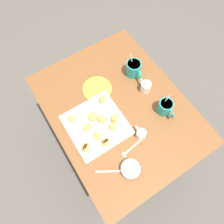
% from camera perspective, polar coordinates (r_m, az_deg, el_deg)
% --- Properties ---
extents(ground_plane, '(8.00, 8.00, 0.00)m').
position_cam_1_polar(ground_plane, '(1.89, 1.11, -8.04)').
color(ground_plane, '#514C47').
extents(dining_table, '(1.00, 0.78, 0.71)m').
position_cam_1_polar(dining_table, '(1.34, 1.55, -1.26)').
color(dining_table, brown).
rests_on(dining_table, ground_plane).
extents(pastry_plate_square, '(0.32, 0.32, 0.02)m').
position_cam_1_polar(pastry_plate_square, '(1.17, -4.38, -3.61)').
color(pastry_plate_square, white).
rests_on(pastry_plate_square, dining_table).
extents(coffee_mug_teal_left, '(0.13, 0.09, 0.15)m').
position_cam_1_polar(coffee_mug_teal_left, '(1.31, 6.02, 12.00)').
color(coffee_mug_teal_left, teal).
rests_on(coffee_mug_teal_left, dining_table).
extents(coffee_mug_teal_right, '(0.12, 0.08, 0.14)m').
position_cam_1_polar(coffee_mug_teal_right, '(1.21, 14.63, 1.34)').
color(coffee_mug_teal_right, teal).
rests_on(coffee_mug_teal_right, dining_table).
extents(cream_pitcher_white, '(0.10, 0.06, 0.07)m').
position_cam_1_polar(cream_pitcher_white, '(1.26, 9.35, 7.05)').
color(cream_pitcher_white, white).
rests_on(cream_pitcher_white, dining_table).
extents(ice_cream_bowl, '(0.10, 0.10, 0.08)m').
position_cam_1_polar(ice_cream_bowl, '(1.09, 5.22, -15.43)').
color(ice_cream_bowl, white).
rests_on(ice_cream_bowl, dining_table).
extents(chocolate_sauce_pitcher, '(0.09, 0.05, 0.06)m').
position_cam_1_polar(chocolate_sauce_pitcher, '(1.14, 8.06, -6.00)').
color(chocolate_sauce_pitcher, white).
rests_on(chocolate_sauce_pitcher, dining_table).
extents(saucer_lime_left, '(0.18, 0.18, 0.01)m').
position_cam_1_polar(saucer_lime_left, '(1.28, -4.17, 6.41)').
color(saucer_lime_left, '#9EC633').
rests_on(saucer_lime_left, dining_table).
extents(loose_spoon_near_saucer, '(0.09, 0.14, 0.01)m').
position_cam_1_polar(loose_spoon_near_saucer, '(1.11, 0.87, -16.20)').
color(loose_spoon_near_saucer, silver).
rests_on(loose_spoon_near_saucer, dining_table).
extents(loose_spoon_by_plate, '(0.04, 0.16, 0.01)m').
position_cam_1_polar(loose_spoon_by_plate, '(1.14, 5.18, -10.23)').
color(loose_spoon_by_plate, silver).
rests_on(loose_spoon_by_plate, dining_table).
extents(beignet_0, '(0.07, 0.06, 0.03)m').
position_cam_1_polar(beignet_0, '(1.13, -4.12, -6.63)').
color(beignet_0, '#D19347').
rests_on(beignet_0, pastry_plate_square).
extents(beignet_1, '(0.07, 0.07, 0.04)m').
position_cam_1_polar(beignet_1, '(1.11, -1.79, -8.40)').
color(beignet_1, '#D19347').
rests_on(beignet_1, pastry_plate_square).
extents(chocolate_drizzle_1, '(0.02, 0.04, 0.00)m').
position_cam_1_polar(chocolate_drizzle_1, '(1.09, -1.82, -8.11)').
color(chocolate_drizzle_1, black).
rests_on(chocolate_drizzle_1, beignet_1).
extents(beignet_2, '(0.05, 0.05, 0.04)m').
position_cam_1_polar(beignet_2, '(1.18, -11.17, -1.71)').
color(beignet_2, '#D19347').
rests_on(beignet_2, pastry_plate_square).
extents(beignet_3, '(0.06, 0.07, 0.04)m').
position_cam_1_polar(beignet_3, '(1.11, -7.39, -9.83)').
color(beignet_3, '#D19347').
rests_on(beignet_3, pastry_plate_square).
extents(chocolate_drizzle_3, '(0.03, 0.04, 0.00)m').
position_cam_1_polar(chocolate_drizzle_3, '(1.09, -7.52, -9.56)').
color(chocolate_drizzle_3, black).
rests_on(chocolate_drizzle_3, beignet_3).
extents(beignet_4, '(0.06, 0.06, 0.03)m').
position_cam_1_polar(beignet_4, '(1.17, -5.48, -1.30)').
color(beignet_4, '#D19347').
rests_on(beignet_4, pastry_plate_square).
extents(beignet_5, '(0.07, 0.07, 0.04)m').
position_cam_1_polar(beignet_5, '(1.14, 0.17, -3.98)').
color(beignet_5, '#D19347').
rests_on(beignet_5, pastry_plate_square).
extents(beignet_6, '(0.06, 0.06, 0.04)m').
position_cam_1_polar(beignet_6, '(1.16, 0.74, -1.81)').
color(beignet_6, '#D19347').
rests_on(beignet_6, pastry_plate_square).
extents(beignet_7, '(0.07, 0.07, 0.04)m').
position_cam_1_polar(beignet_7, '(1.16, -2.77, -2.05)').
color(beignet_7, '#D19347').
rests_on(beignet_7, pastry_plate_square).
extents(beignet_8, '(0.07, 0.07, 0.04)m').
position_cam_1_polar(beignet_8, '(1.21, -2.64, 3.67)').
color(beignet_8, '#D19347').
rests_on(beignet_8, pastry_plate_square).
extents(beignet_9, '(0.06, 0.06, 0.03)m').
position_cam_1_polar(beignet_9, '(1.15, -6.90, -4.27)').
color(beignet_9, '#D19347').
rests_on(beignet_9, pastry_plate_square).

